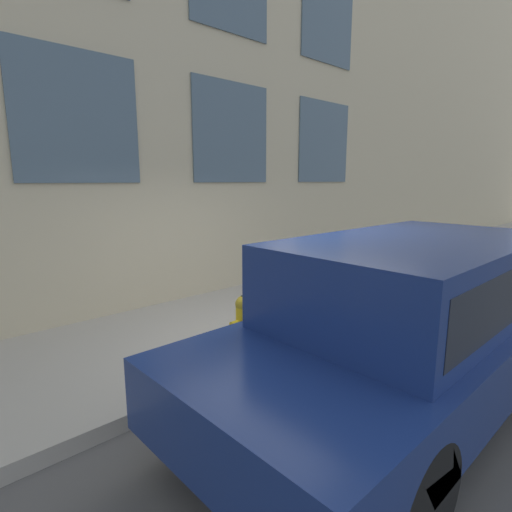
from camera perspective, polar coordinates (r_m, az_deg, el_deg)
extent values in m
plane|color=#514F4C|center=(5.29, 4.64, -14.62)|extent=(80.00, 80.00, 0.00)
cube|color=#A8A093|center=(6.21, -5.03, -9.86)|extent=(2.80, 60.00, 0.16)
cube|color=#C6B793|center=(7.60, -14.17, 31.43)|extent=(0.30, 40.00, 9.97)
cube|color=#4C6070|center=(9.81, 9.73, 15.72)|extent=(0.03, 1.76, 1.82)
cube|color=#4C6070|center=(7.81, -3.46, 17.17)|extent=(0.03, 1.76, 1.82)
cube|color=#4C6070|center=(6.42, -24.08, 17.69)|extent=(0.03, 1.76, 1.82)
cube|color=#4C6070|center=(10.38, 10.26, 30.33)|extent=(0.03, 1.76, 1.82)
cylinder|color=gold|center=(5.17, -1.69, -12.96)|extent=(0.28, 0.28, 0.04)
cylinder|color=gold|center=(5.07, -1.71, -10.09)|extent=(0.21, 0.21, 0.59)
sphere|color=#A4891E|center=(4.97, -1.73, -6.89)|extent=(0.22, 0.22, 0.22)
cylinder|color=black|center=(4.95, -1.73, -6.17)|extent=(0.07, 0.07, 0.09)
cylinder|color=gold|center=(5.14, -0.40, -8.94)|extent=(0.09, 0.10, 0.09)
cylinder|color=gold|center=(4.95, -3.08, -9.74)|extent=(0.09, 0.10, 0.09)
cylinder|color=#232328|center=(5.69, 1.93, -7.77)|extent=(0.09, 0.09, 0.59)
cylinder|color=#232328|center=(5.77, 1.07, -7.49)|extent=(0.09, 0.09, 0.59)
cube|color=#72288C|center=(5.59, 1.53, -2.64)|extent=(0.16, 0.11, 0.44)
cylinder|color=#72288C|center=(5.51, 2.35, -2.72)|extent=(0.07, 0.07, 0.42)
cylinder|color=#72288C|center=(5.67, 0.72, -2.33)|extent=(0.07, 0.07, 0.42)
sphere|color=beige|center=(5.53, 1.54, 0.57)|extent=(0.20, 0.20, 0.20)
cylinder|color=black|center=(2.95, 21.73, -29.52)|extent=(0.24, 0.79, 0.79)
cylinder|color=black|center=(3.82, -3.32, -18.61)|extent=(0.24, 0.79, 0.79)
cylinder|color=black|center=(6.09, 19.91, -7.80)|extent=(0.24, 0.79, 0.79)
cube|color=navy|center=(4.34, 20.71, -11.41)|extent=(1.95, 4.98, 0.57)
cube|color=navy|center=(4.25, 22.05, -2.58)|extent=(1.71, 3.09, 0.75)
cube|color=#1E232D|center=(4.25, 22.05, -2.58)|extent=(1.72, 2.84, 0.48)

